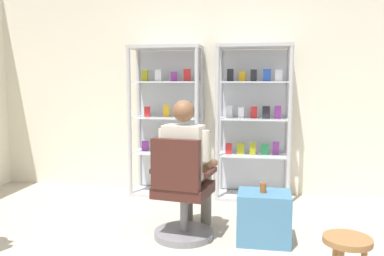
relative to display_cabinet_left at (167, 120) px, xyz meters
name	(u,v)px	position (x,y,z in m)	size (l,w,h in m)	color
back_wall	(212,90)	(0.55, 0.24, 0.39)	(6.00, 0.10, 2.70)	silver
display_cabinet_left	(167,120)	(0.00, 0.00, 0.00)	(0.90, 0.45, 1.90)	#B7B7BC
display_cabinet_right	(253,121)	(1.10, 0.00, 0.00)	(0.90, 0.45, 1.90)	#B7B7BC
office_chair	(182,198)	(0.49, -1.51, -0.57)	(0.60, 0.56, 0.96)	slate
seated_shopkeeper	(187,160)	(0.51, -1.35, -0.25)	(0.53, 0.60, 1.29)	slate
storage_crate	(264,217)	(1.24, -1.45, -0.73)	(0.47, 0.38, 0.46)	teal
tea_glass	(263,188)	(1.22, -1.45, -0.46)	(0.06, 0.06, 0.09)	brown
wooden_stool	(347,250)	(1.77, -2.33, -0.62)	(0.32, 0.32, 0.43)	olive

